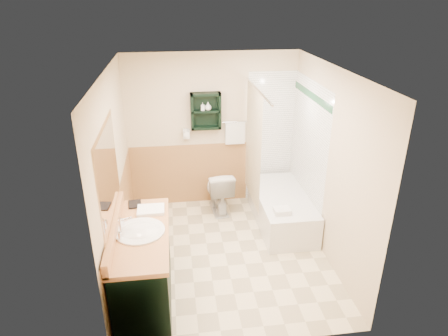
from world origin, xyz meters
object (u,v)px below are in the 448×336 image
wall_shelf (206,111)px  hair_dryer (186,134)px  vanity (143,267)px  soap_bottle_a (203,109)px  soap_bottle_b (208,107)px  bathtub (281,209)px  vanity_book (128,198)px  toilet (218,191)px

wall_shelf → hair_dryer: bearing=175.2°
vanity → soap_bottle_a: soap_bottle_a is taller
soap_bottle_a → vanity: bearing=-111.8°
wall_shelf → soap_bottle_b: 0.07m
hair_dryer → wall_shelf: bearing=-4.8°
hair_dryer → bathtub: hair_dryer is taller
bathtub → soap_bottle_b: soap_bottle_b is taller
wall_shelf → bathtub: size_ratio=0.37×
vanity → vanity_book: bearing=106.0°
vanity_book → toilet: bearing=40.9°
vanity → toilet: size_ratio=2.04×
vanity_book → soap_bottle_b: size_ratio=1.63×
vanity → soap_bottle_a: size_ratio=11.99×
wall_shelf → toilet: bearing=-59.4°
wall_shelf → bathtub: bearing=-36.8°
bathtub → vanity_book: 2.35m
wall_shelf → soap_bottle_a: size_ratio=4.67×
hair_dryer → soap_bottle_a: bearing=-6.7°
wall_shelf → vanity: (-0.89, -2.13, -1.10)m
vanity_book → vanity: bearing=-80.1°
bathtub → vanity_book: size_ratio=7.60×
vanity → bathtub: size_ratio=0.94×
wall_shelf → soap_bottle_b: size_ratio=4.55×
toilet → soap_bottle_b: soap_bottle_b is taller
vanity_book → soap_bottle_a: size_ratio=1.68×
wall_shelf → hair_dryer: 0.46m
wall_shelf → hair_dryer: (-0.30, 0.02, -0.35)m
wall_shelf → vanity_book: 1.96m
soap_bottle_a → bathtub: bearing=-35.4°
hair_dryer → toilet: hair_dryer is taller
vanity → vanity_book: (-0.17, 0.58, 0.55)m
vanity → soap_bottle_b: size_ratio=11.67×
toilet → bathtub: bearing=144.3°
wall_shelf → hair_dryer: wall_shelf is taller
wall_shelf → toilet: (0.15, -0.26, -1.21)m
vanity → soap_bottle_a: bearing=68.2°
wall_shelf → vanity: wall_shelf is taller
wall_shelf → vanity: 2.56m
wall_shelf → bathtub: 1.83m
vanity → bathtub: 2.36m
toilet → soap_bottle_b: size_ratio=5.72×
vanity → bathtub: bearing=35.4°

